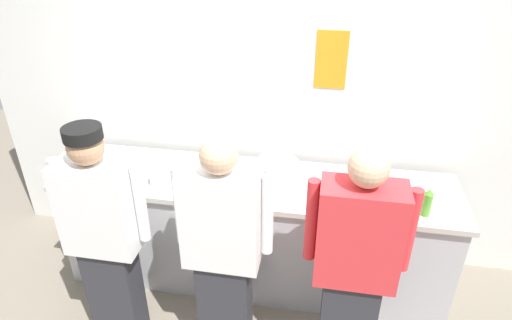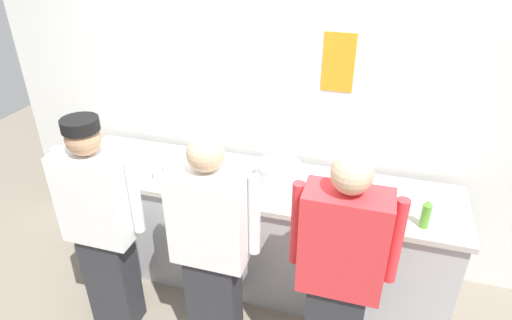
% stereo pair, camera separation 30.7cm
% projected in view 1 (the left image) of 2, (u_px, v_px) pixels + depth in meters
% --- Properties ---
extents(ground_plane, '(9.00, 9.00, 0.00)m').
position_uv_depth(ground_plane, '(246.00, 309.00, 3.34)').
color(ground_plane, slate).
extents(wall_back, '(4.62, 0.11, 2.81)m').
position_uv_depth(wall_back, '(265.00, 95.00, 3.39)').
color(wall_back, silver).
rests_on(wall_back, ground).
extents(prep_counter, '(2.95, 0.71, 0.92)m').
position_uv_depth(prep_counter, '(254.00, 230.00, 3.43)').
color(prep_counter, '#B2B2B7').
rests_on(prep_counter, ground).
extents(chef_near_left, '(0.59, 0.24, 1.61)m').
position_uv_depth(chef_near_left, '(104.00, 236.00, 2.76)').
color(chef_near_left, '#2D2D33').
rests_on(chef_near_left, ground).
extents(chef_center, '(0.59, 0.24, 1.61)m').
position_uv_depth(chef_center, '(223.00, 250.00, 2.64)').
color(chef_center, '#2D2D33').
rests_on(chef_center, ground).
extents(chef_far_right, '(0.60, 0.24, 1.62)m').
position_uv_depth(chef_far_right, '(354.00, 267.00, 2.51)').
color(chef_far_right, '#2D2D33').
rests_on(chef_far_right, ground).
extents(plate_stack_front, '(0.24, 0.24, 0.08)m').
position_uv_depth(plate_stack_front, '(166.00, 177.00, 3.17)').
color(plate_stack_front, white).
rests_on(plate_stack_front, prep_counter).
extents(plate_stack_rear, '(0.23, 0.23, 0.07)m').
position_uv_depth(plate_stack_rear, '(362.00, 181.00, 3.14)').
color(plate_stack_rear, white).
rests_on(plate_stack_rear, prep_counter).
extents(mixing_bowl_steel, '(0.32, 0.32, 0.14)m').
position_uv_depth(mixing_bowl_steel, '(277.00, 170.00, 3.21)').
color(mixing_bowl_steel, '#B7BABF').
rests_on(mixing_bowl_steel, prep_counter).
extents(sheet_tray, '(0.51, 0.35, 0.02)m').
position_uv_depth(sheet_tray, '(122.00, 165.00, 3.39)').
color(sheet_tray, '#B7BABF').
rests_on(sheet_tray, prep_counter).
extents(squeeze_bottle_primary, '(0.06, 0.06, 0.20)m').
position_uv_depth(squeeze_bottle_primary, '(427.00, 203.00, 2.80)').
color(squeeze_bottle_primary, '#56A333').
rests_on(squeeze_bottle_primary, prep_counter).
extents(ramekin_green_sauce, '(0.10, 0.10, 0.04)m').
position_uv_depth(ramekin_green_sauce, '(333.00, 178.00, 3.19)').
color(ramekin_green_sauce, white).
rests_on(ramekin_green_sauce, prep_counter).
extents(ramekin_yellow_sauce, '(0.10, 0.10, 0.04)m').
position_uv_depth(ramekin_yellow_sauce, '(406.00, 192.00, 3.04)').
color(ramekin_yellow_sauce, white).
rests_on(ramekin_yellow_sauce, prep_counter).
extents(ramekin_red_sauce, '(0.08, 0.08, 0.04)m').
position_uv_depth(ramekin_red_sauce, '(197.00, 183.00, 3.14)').
color(ramekin_red_sauce, white).
rests_on(ramekin_red_sauce, prep_counter).
extents(ramekin_orange_sauce, '(0.08, 0.08, 0.05)m').
position_uv_depth(ramekin_orange_sauce, '(329.00, 199.00, 2.95)').
color(ramekin_orange_sauce, white).
rests_on(ramekin_orange_sauce, prep_counter).
extents(chefs_knife, '(0.27, 0.03, 0.02)m').
position_uv_depth(chefs_knife, '(230.00, 169.00, 3.35)').
color(chefs_knife, '#B7BABF').
rests_on(chefs_knife, prep_counter).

